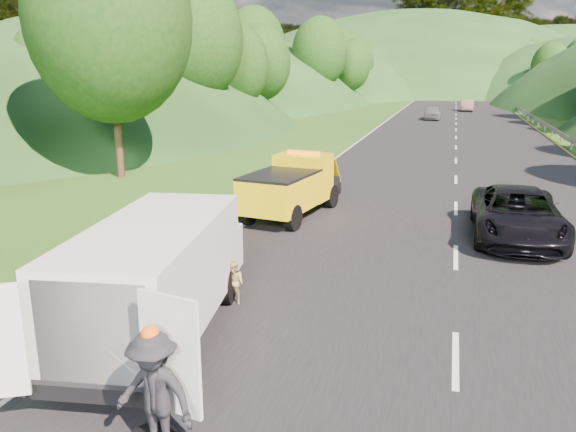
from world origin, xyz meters
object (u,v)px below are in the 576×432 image
(tow_truck, at_px, (293,186))
(white_van, at_px, (159,272))
(woman, at_px, (211,269))
(passing_suv, at_px, (515,239))
(child, at_px, (235,304))
(suitcase, at_px, (154,276))

(tow_truck, xyz_separation_m, white_van, (0.06, -9.83, 0.23))
(tow_truck, height_order, white_van, white_van)
(tow_truck, xyz_separation_m, woman, (-0.53, -6.08, -1.09))
(tow_truck, height_order, passing_suv, tow_truck)
(tow_truck, bearing_deg, woman, -86.30)
(white_van, distance_m, woman, 4.02)
(tow_truck, distance_m, child, 8.17)
(suitcase, relative_size, passing_suv, 0.11)
(tow_truck, xyz_separation_m, suitcase, (-1.31, -7.68, -0.79))
(child, bearing_deg, suitcase, -172.07)
(suitcase, bearing_deg, woman, 64.10)
(child, distance_m, suitcase, 2.27)
(white_van, distance_m, passing_suv, 11.70)
(white_van, height_order, child, white_van)
(tow_truck, height_order, suitcase, tow_truck)
(passing_suv, bearing_deg, woman, -147.40)
(suitcase, bearing_deg, tow_truck, 80.32)
(tow_truck, distance_m, white_van, 9.83)
(woman, distance_m, child, 2.44)
(tow_truck, relative_size, white_van, 0.78)
(white_van, xyz_separation_m, child, (0.85, 1.79, -1.32))
(passing_suv, bearing_deg, child, -132.91)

